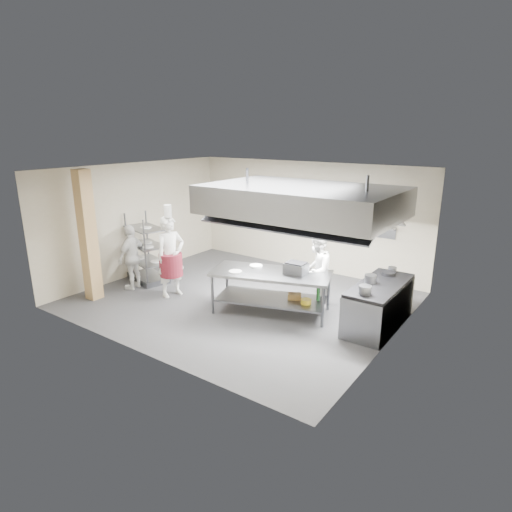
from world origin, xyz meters
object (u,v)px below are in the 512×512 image
Objects in this scene: island at (271,292)px; pass_rack at (147,248)px; cooking_range at (379,306)px; stockpot at (370,279)px; chef_line at (316,271)px; griddle at (296,268)px; chef_head at (171,257)px; chef_plating at (132,257)px.

pass_rack is at bearing 164.04° from island.
pass_rack is 5.96m from cooking_range.
pass_rack is 7.46× the size of stockpot.
chef_line reaches higher than island.
pass_rack is 3.89× the size of griddle.
pass_rack is 4.23m from griddle.
chef_line is at bearing -52.41° from chef_head.
island is 1.56× the size of chef_plating.
cooking_range is 5.93m from chef_plating.
chef_plating is at bearing -168.55° from griddle.
island is 3.69m from chef_plating.
stockpot is (5.55, 1.36, 0.17)m from chef_plating.
stockpot is at bearing -61.08° from chef_head.
island is at bearing -162.77° from cooking_range.
stockpot is at bearing 92.41° from chef_plating.
chef_plating is (-3.60, -0.75, 0.35)m from island.
island is 2.11m from stockpot.
stockpot is (1.29, -0.19, 0.13)m from chef_line.
chef_head reaches higher than cooking_range.
pass_rack reaches higher than island.
griddle reaches higher than cooking_range.
cooking_range is at bearing 74.98° from chef_line.
chef_head is at bearing -167.37° from griddle.
island is at bearing -156.93° from griddle.
chef_plating is (-5.74, -1.42, 0.39)m from cooking_range.
pass_rack is 1.34m from chef_head.
chef_head is 3.03m from griddle.
stockpot is (-0.19, -0.06, 0.56)m from cooking_range.
cooking_range is 8.51× the size of stockpot.
griddle is (4.08, 0.98, 0.21)m from chef_plating.
griddle is (0.48, 0.22, 0.57)m from island.
island is 1.44× the size of pass_rack.
island is at bearing -63.21° from chef_head.
cooking_range is at bearing 17.00° from stockpot.
pass_rack is at bearing -87.44° from chef_line.
chef_line is at bearing 171.49° from stockpot.
chef_line is at bearing 69.98° from griddle.
pass_rack reaches higher than chef_line.
chef_line is 1.31m from stockpot.
pass_rack is 0.60m from chef_plating.
cooking_range is 4.79m from chef_head.
chef_plating is at bearing -166.13° from cooking_range.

